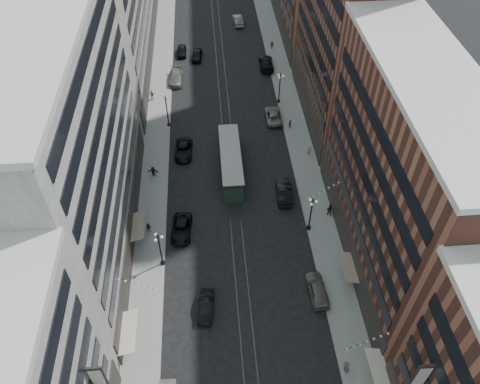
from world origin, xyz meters
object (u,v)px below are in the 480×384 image
object	(u,v)px
pedestrian_8	(309,150)
pedestrian_7	(329,209)
car_9	(182,51)
car_10	(284,191)
streetcar	(231,163)
pedestrian_extra_0	(290,124)
lamppost_sw_far	(160,248)
pedestrian_2	(149,228)
pedestrian_5	(153,172)
car_8	(176,77)
car_5	(206,306)
pedestrian_9	(272,45)
pedestrian_6	(152,95)
car_7	(183,150)
lamppost_sw_mid	(167,110)
pedestrian_4	(347,367)
car_11	(273,115)
car_14	(238,20)
car_13	(197,55)
lamppost_se_far	(311,213)
car_2	(181,229)
car_12	(266,63)
lamppost_se_mid	(280,87)
car_4	(317,289)

from	to	relation	value
pedestrian_8	pedestrian_7	bearing A→B (deg)	96.57
car_9	car_10	size ratio (longest dim) A/B	0.80
streetcar	pedestrian_extra_0	size ratio (longest dim) A/B	8.54
lamppost_sw_far	pedestrian_7	distance (m)	22.46
pedestrian_extra_0	streetcar	bearing A→B (deg)	-76.50
pedestrian_2	pedestrian_5	xyz separation A→B (m)	(0.05, 10.38, 0.04)
streetcar	car_8	bearing A→B (deg)	108.70
car_5	pedestrian_9	bearing A→B (deg)	82.19
pedestrian_6	car_7	bearing A→B (deg)	104.33
streetcar	lamppost_sw_mid	bearing A→B (deg)	128.79
pedestrian_4	car_11	bearing A→B (deg)	-3.47
lamppost_sw_far	lamppost_sw_mid	xyz separation A→B (m)	(0.00, 27.00, 0.00)
pedestrian_extra_0	car_14	bearing A→B (deg)	159.37
car_9	car_11	distance (m)	26.51
pedestrian_8	pedestrian_9	xyz separation A→B (m)	(-1.50, 31.52, -0.07)
lamppost_sw_mid	car_13	bearing A→B (deg)	76.65
lamppost_se_far	pedestrian_extra_0	bearing A→B (deg)	87.86
car_8	pedestrian_8	world-z (taller)	pedestrian_8
lamppost_sw_far	car_10	bearing A→B (deg)	32.23
car_9	pedestrian_6	distance (m)	15.73
pedestrian_7	pedestrian_9	distance (m)	43.58
pedestrian_4	pedestrian_5	world-z (taller)	pedestrian_4
lamppost_sw_mid	car_11	bearing A→B (deg)	1.52
pedestrian_4	pedestrian_6	bearing A→B (deg)	17.84
car_10	car_11	bearing A→B (deg)	-89.52
lamppost_se_far	pedestrian_5	size ratio (longest dim) A/B	3.33
car_2	car_12	world-z (taller)	car_12
lamppost_sw_mid	pedestrian_extra_0	xyz separation A→B (m)	(19.18, -2.25, -2.19)
pedestrian_5	car_7	bearing A→B (deg)	57.71
car_13	pedestrian_6	distance (m)	15.22
lamppost_sw_mid	car_5	bearing A→B (deg)	-81.52
car_12	car_10	bearing A→B (deg)	88.53
car_2	car_14	world-z (taller)	car_14
lamppost_sw_mid	pedestrian_2	bearing A→B (deg)	-94.87
lamppost_se_mid	pedestrian_6	xyz separation A→B (m)	(-21.34, 2.40, -2.01)
lamppost_sw_mid	pedestrian_6	distance (m)	8.21
lamppost_se_mid	pedestrian_7	bearing A→B (deg)	-83.17
pedestrian_5	pedestrian_9	world-z (taller)	pedestrian_5
car_14	pedestrian_7	bearing A→B (deg)	94.10
pedestrian_7	car_13	bearing A→B (deg)	-44.19
pedestrian_6	car_4	bearing A→B (deg)	111.19
car_11	car_14	size ratio (longest dim) A/B	1.07
pedestrian_4	car_10	distance (m)	24.94
car_5	car_12	size ratio (longest dim) A/B	0.72
lamppost_sw_far	car_14	size ratio (longest dim) A/B	1.07
pedestrian_7	pedestrian_5	bearing A→B (deg)	2.39
car_2	car_9	world-z (taller)	car_9
car_7	pedestrian_7	xyz separation A→B (m)	(19.09, -13.80, 0.34)
pedestrian_2	car_8	xyz separation A→B (m)	(2.82, 34.94, -0.10)
pedestrian_5	lamppost_sw_mid	bearing A→B (deg)	91.09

